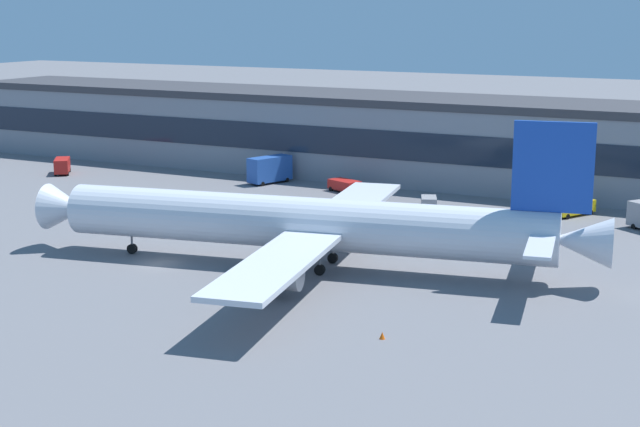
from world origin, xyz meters
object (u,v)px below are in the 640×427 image
airliner (311,224)px  catering_truck (269,169)px  belt_loader (575,207)px  baggage_tug (429,202)px  crew_van (62,165)px  pushback_tractor (345,185)px  traffic_cone_0 (382,335)px

airliner → catering_truck: airliner is taller
belt_loader → catering_truck: (-47.60, 2.19, 1.14)m
belt_loader → baggage_tug: 19.04m
belt_loader → crew_van: (-81.98, -6.21, 0.31)m
pushback_tractor → crew_van: 48.54m
airliner → belt_loader: 42.90m
pushback_tractor → crew_van: size_ratio=0.99×
belt_loader → baggage_tug: bearing=-163.2°
baggage_tug → pushback_tractor: bearing=157.1°
crew_van → baggage_tug: size_ratio=1.34×
airliner → baggage_tug: bearing=88.9°
baggage_tug → catering_truck: bearing=165.3°
pushback_tractor → crew_van: crew_van is taller
pushback_tractor → traffic_cone_0: size_ratio=8.94×
catering_truck → crew_van: 35.40m
pushback_tractor → baggage_tug: (15.78, -6.68, 0.04)m
pushback_tractor → crew_van: bearing=-171.2°
airliner → baggage_tug: airliner is taller
belt_loader → crew_van: size_ratio=1.20×
traffic_cone_0 → baggage_tug: bearing=106.6°
belt_loader → traffic_cone_0: (-3.40, -55.09, -0.85)m
pushback_tractor → baggage_tug: size_ratio=1.33×
crew_van → traffic_cone_0: bearing=-31.9°
belt_loader → catering_truck: 47.67m
catering_truck → traffic_cone_0: 72.39m
traffic_cone_0 → catering_truck: bearing=127.7°
traffic_cone_0 → crew_van: bearing=148.1°
baggage_tug → belt_loader: bearing=16.8°
airliner → traffic_cone_0: (15.46, -16.73, -4.43)m
belt_loader → baggage_tug: belt_loader is taller
pushback_tractor → traffic_cone_0: 64.07m
catering_truck → baggage_tug: 30.39m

